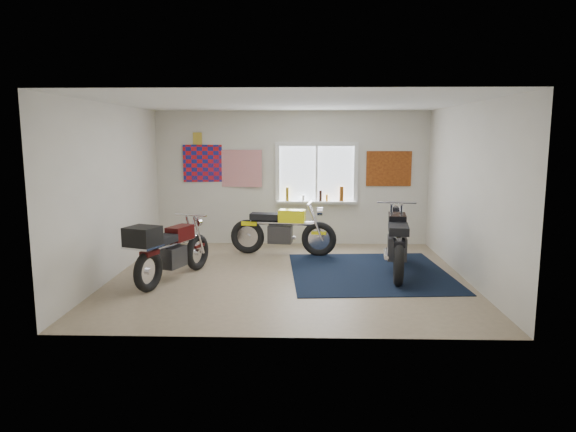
{
  "coord_description": "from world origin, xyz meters",
  "views": [
    {
      "loc": [
        0.22,
        -7.89,
        2.22
      ],
      "look_at": [
        -0.02,
        0.4,
        0.91
      ],
      "focal_mm": 32.0,
      "sensor_mm": 36.0,
      "label": 1
    }
  ],
  "objects_px": {
    "yellow_triumph": "(282,231)",
    "black_chrome_bike": "(397,243)",
    "navy_rug": "(369,272)",
    "maroon_tourer": "(168,250)"
  },
  "relations": [
    {
      "from": "navy_rug",
      "to": "yellow_triumph",
      "type": "relative_size",
      "value": 1.3
    },
    {
      "from": "yellow_triumph",
      "to": "maroon_tourer",
      "type": "height_order",
      "value": "yellow_triumph"
    },
    {
      "from": "navy_rug",
      "to": "maroon_tourer",
      "type": "relative_size",
      "value": 1.4
    },
    {
      "from": "yellow_triumph",
      "to": "black_chrome_bike",
      "type": "relative_size",
      "value": 0.93
    },
    {
      "from": "black_chrome_bike",
      "to": "maroon_tourer",
      "type": "distance_m",
      "value": 3.61
    },
    {
      "from": "navy_rug",
      "to": "black_chrome_bike",
      "type": "relative_size",
      "value": 1.21
    },
    {
      "from": "navy_rug",
      "to": "maroon_tourer",
      "type": "bearing_deg",
      "value": -168.43
    },
    {
      "from": "yellow_triumph",
      "to": "maroon_tourer",
      "type": "bearing_deg",
      "value": -123.33
    },
    {
      "from": "yellow_triumph",
      "to": "black_chrome_bike",
      "type": "distance_m",
      "value": 2.26
    },
    {
      "from": "navy_rug",
      "to": "yellow_triumph",
      "type": "distance_m",
      "value": 1.98
    }
  ]
}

